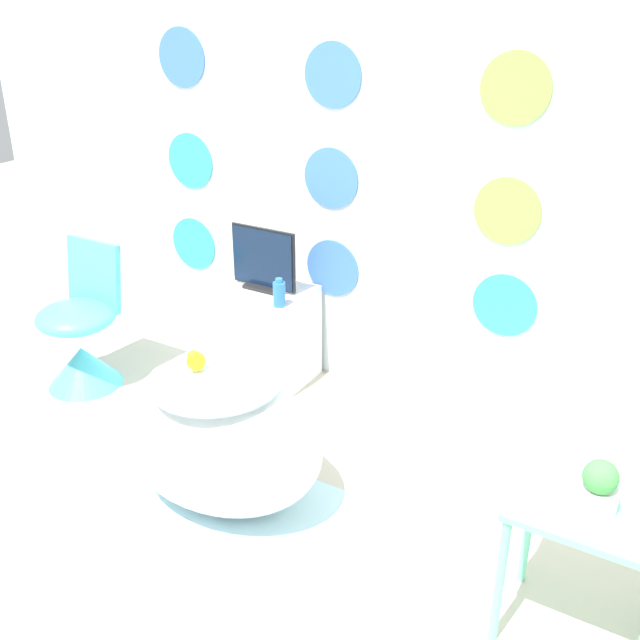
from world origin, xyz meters
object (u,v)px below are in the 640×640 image
(potted_plant_left, at_px, (599,488))
(vase, at_px, (279,294))
(bathtub, at_px, (220,438))
(tv, at_px, (263,262))
(chair, at_px, (81,340))

(potted_plant_left, bearing_deg, vase, 155.05)
(bathtub, bearing_deg, tv, 114.19)
(chair, xyz_separation_m, potted_plant_left, (2.78, -0.38, 0.36))
(chair, xyz_separation_m, vase, (1.03, 0.43, 0.35))
(tv, bearing_deg, bathtub, -65.81)
(bathtub, distance_m, potted_plant_left, 1.55)
(chair, relative_size, vase, 5.22)
(tv, height_order, vase, tv)
(bathtub, height_order, chair, chair)
(bathtub, relative_size, vase, 6.18)
(chair, xyz_separation_m, tv, (0.82, 0.58, 0.43))
(tv, xyz_separation_m, potted_plant_left, (1.96, -0.97, -0.07))
(bathtub, bearing_deg, potted_plant_left, 0.58)
(vase, height_order, potted_plant_left, potted_plant_left)
(chair, bearing_deg, potted_plant_left, -7.88)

